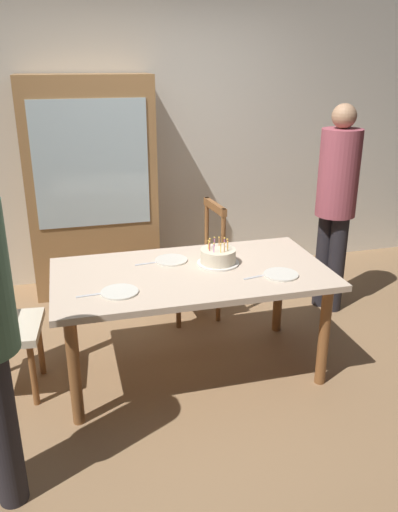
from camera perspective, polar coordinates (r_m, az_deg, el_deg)
The scene contains 13 objects.
ground at distance 3.65m, azimuth -0.78°, elevation -12.40°, with size 6.40×6.40×0.00m, color #93704C.
back_wall at distance 4.92m, azimuth -6.25°, elevation 12.57°, with size 6.40×0.10×2.60m, color silver.
dining_table at distance 3.34m, azimuth -0.83°, elevation -3.01°, with size 1.77×0.94×0.74m.
birthday_cake at distance 3.41m, azimuth 2.13°, elevation -0.09°, with size 0.28×0.28×0.17m.
plate_near_celebrant at distance 3.04m, azimuth -8.80°, elevation -3.96°, with size 0.22×0.22×0.01m, color silver.
plate_far_side at distance 3.48m, azimuth -3.09°, elevation -0.45°, with size 0.22×0.22×0.01m, color silver.
plate_near_guest at distance 3.28m, azimuth 9.08°, elevation -2.04°, with size 0.22×0.22×0.01m, color silver.
fork_near_celebrant at distance 3.04m, azimuth -11.81°, elevation -4.26°, with size 0.18×0.02×0.01m, color silver.
fork_far_side at distance 3.44m, azimuth -5.66°, elevation -0.82°, with size 0.18×0.02×0.01m, color silver.
fork_near_guest at distance 3.24m, azimuth 6.39°, elevation -2.30°, with size 0.18×0.02×0.01m, color silver.
chair_spindle_back at distance 4.17m, azimuth -0.45°, elevation -0.84°, with size 0.48×0.48×0.95m.
person_guest at distance 4.30m, azimuth 14.98°, elevation 6.30°, with size 0.32×0.32×1.70m.
china_cabinet at distance 4.65m, azimuth -11.78°, elevation 7.39°, with size 1.10×0.45×1.90m.
Camera 1 is at (-0.74, -2.96, 2.01)m, focal length 36.06 mm.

